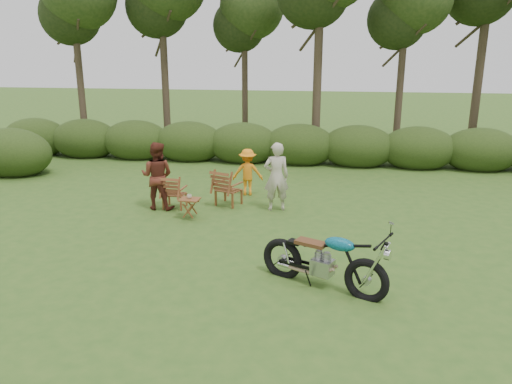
# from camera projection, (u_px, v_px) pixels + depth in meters

# --- Properties ---
(ground) EXTENTS (80.00, 80.00, 0.00)m
(ground) POSITION_uv_depth(u_px,v_px,m) (265.00, 272.00, 9.04)
(ground) COLOR #2F521B
(ground) RESTS_ON ground
(tree_line) EXTENTS (22.52, 11.62, 8.14)m
(tree_line) POSITION_uv_depth(u_px,v_px,m) (318.00, 51.00, 17.15)
(tree_line) COLOR #372C1E
(tree_line) RESTS_ON ground
(motorcycle) EXTENTS (2.34, 1.67, 1.25)m
(motorcycle) POSITION_uv_depth(u_px,v_px,m) (322.00, 286.00, 8.48)
(motorcycle) COLOR #0E97BC
(motorcycle) RESTS_ON ground
(lawn_chair_right) EXTENTS (0.84, 0.84, 0.95)m
(lawn_chair_right) POSITION_uv_depth(u_px,v_px,m) (229.00, 205.00, 12.89)
(lawn_chair_right) COLOR brown
(lawn_chair_right) RESTS_ON ground
(lawn_chair_left) EXTENTS (0.63, 0.63, 0.86)m
(lawn_chair_left) POSITION_uv_depth(u_px,v_px,m) (175.00, 208.00, 12.66)
(lawn_chair_left) COLOR brown
(lawn_chair_left) RESTS_ON ground
(side_table) EXTENTS (0.50, 0.43, 0.49)m
(side_table) POSITION_uv_depth(u_px,v_px,m) (190.00, 209.00, 11.78)
(side_table) COLOR #5C3517
(side_table) RESTS_ON ground
(cup) EXTENTS (0.15, 0.15, 0.09)m
(cup) POSITION_uv_depth(u_px,v_px,m) (189.00, 196.00, 11.74)
(cup) COLOR #C0B79E
(cup) RESTS_ON side_table
(adult_a) EXTENTS (0.71, 0.55, 1.71)m
(adult_a) POSITION_uv_depth(u_px,v_px,m) (276.00, 210.00, 12.49)
(adult_a) COLOR #BAB099
(adult_a) RESTS_ON ground
(adult_b) EXTENTS (0.84, 0.66, 1.70)m
(adult_b) POSITION_uv_depth(u_px,v_px,m) (159.00, 208.00, 12.60)
(adult_b) COLOR #5A2419
(adult_b) RESTS_ON ground
(child) EXTENTS (0.88, 0.58, 1.28)m
(child) POSITION_uv_depth(u_px,v_px,m) (248.00, 195.00, 13.79)
(child) COLOR orange
(child) RESTS_ON ground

